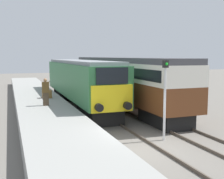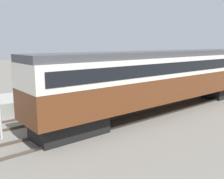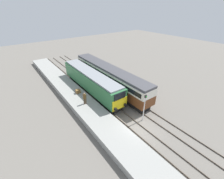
{
  "view_description": "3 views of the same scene",
  "coord_description": "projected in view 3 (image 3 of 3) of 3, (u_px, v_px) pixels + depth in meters",
  "views": [
    {
      "loc": [
        -5.42,
        -10.94,
        4.16
      ],
      "look_at": [
        0.0,
        3.75,
        2.29
      ],
      "focal_mm": 45.0,
      "sensor_mm": 36.0,
      "label": 1
    },
    {
      "loc": [
        13.8,
        -2.25,
        4.48
      ],
      "look_at": [
        1.7,
        7.75,
        1.6
      ],
      "focal_mm": 40.0,
      "sensor_mm": 36.0,
      "label": 2
    },
    {
      "loc": [
        -10.76,
        -9.0,
        13.51
      ],
      "look_at": [
        1.7,
        7.75,
        1.6
      ],
      "focal_mm": 24.0,
      "sensor_mm": 36.0,
      "label": 3
    }
  ],
  "objects": [
    {
      "name": "ground_plane",
      "position": [
        138.0,
        130.0,
        18.54
      ],
      "size": [
        120.0,
        120.0,
        0.0
      ],
      "primitive_type": "plane",
      "color": "slate"
    },
    {
      "name": "platform_left",
      "position": [
        84.0,
        105.0,
        22.18
      ],
      "size": [
        3.5,
        50.0,
        0.91
      ],
      "color": "gray",
      "rests_on": "ground_plane"
    },
    {
      "name": "rails_near_track",
      "position": [
        114.0,
        109.0,
        21.99
      ],
      "size": [
        1.51,
        60.0,
        0.14
      ],
      "color": "#4C4238",
      "rests_on": "ground_plane"
    },
    {
      "name": "rails_far_track",
      "position": [
        131.0,
        102.0,
        23.75
      ],
      "size": [
        1.5,
        60.0,
        0.14
      ],
      "color": "#4C4238",
      "rests_on": "ground_plane"
    },
    {
      "name": "locomotive",
      "position": [
        91.0,
        81.0,
        25.47
      ],
      "size": [
        2.7,
        15.95,
        3.82
      ],
      "color": "black",
      "rests_on": "ground_plane"
    },
    {
      "name": "passenger_carriage",
      "position": [
        109.0,
        75.0,
        26.78
      ],
      "size": [
        2.75,
        19.15,
        4.03
      ],
      "color": "black",
      "rests_on": "ground_plane"
    },
    {
      "name": "person_on_platform",
      "position": [
        85.0,
        98.0,
        21.36
      ],
      "size": [
        0.44,
        0.26,
        1.81
      ],
      "color": "#473828",
      "rests_on": "platform_left"
    },
    {
      "name": "signal_post",
      "position": [
        144.0,
        106.0,
        18.88
      ],
      "size": [
        0.24,
        0.28,
        3.96
      ],
      "color": "silver",
      "rests_on": "ground_plane"
    },
    {
      "name": "luggage_crate",
      "position": [
        78.0,
        91.0,
        24.3
      ],
      "size": [
        0.7,
        0.56,
        0.6
      ],
      "color": "brown",
      "rests_on": "platform_left"
    }
  ]
}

